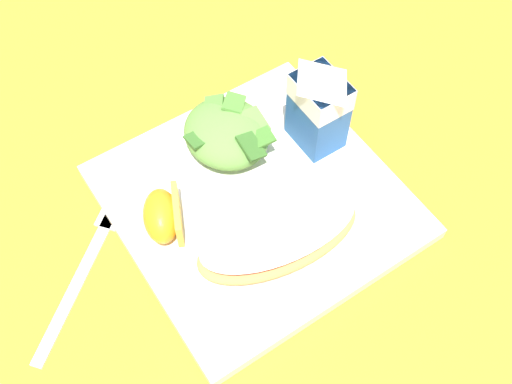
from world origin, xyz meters
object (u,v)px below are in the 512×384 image
milk_carton (319,103)px  white_plate (256,201)px  cheesy_pizza_bread (278,235)px  green_salad_pile (227,133)px  metal_fork (87,262)px  orange_wedge_front (163,216)px

milk_carton → white_plate: bearing=-73.6°
cheesy_pizza_bread → green_salad_pile: bearing=169.6°
white_plate → metal_fork: white_plate is taller
white_plate → milk_carton: (-0.03, 0.10, 0.07)m
white_plate → metal_fork: size_ratio=1.79×
white_plate → green_salad_pile: 0.08m
white_plate → milk_carton: bearing=106.4°
white_plate → orange_wedge_front: size_ratio=4.03×
white_plate → milk_carton: 0.12m
metal_fork → cheesy_pizza_bread: bearing=60.7°
green_salad_pile → milk_carton: 0.10m
cheesy_pizza_bread → metal_fork: (-0.09, -0.17, -0.03)m
cheesy_pizza_bread → orange_wedge_front: (-0.08, -0.08, 0.00)m
milk_carton → cheesy_pizza_bread: bearing=-51.8°
cheesy_pizza_bread → orange_wedge_front: orange_wedge_front is taller
white_plate → cheesy_pizza_bread: 0.06m
milk_carton → metal_fork: (-0.01, -0.28, -0.07)m
green_salad_pile → white_plate: bearing=-9.2°
milk_carton → metal_fork: milk_carton is taller
white_plate → green_salad_pile: (-0.08, 0.01, 0.03)m
green_salad_pile → metal_fork: green_salad_pile is taller
white_plate → milk_carton: size_ratio=2.55×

